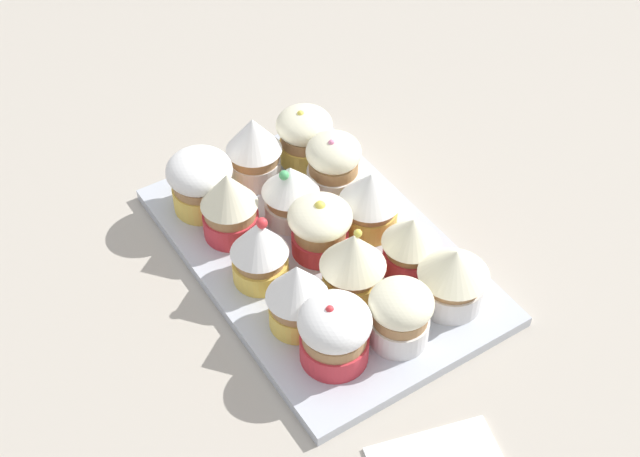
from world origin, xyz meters
TOP-DOWN VIEW (x-y plane):
  - ground_plane at (0.00, 0.00)cm, footprint 180.00×180.00cm
  - baking_tray at (0.00, 0.00)cm, footprint 36.14×23.73cm
  - cupcake_0 at (-11.98, -6.87)cm, footprint 6.84×6.84cm
  - cupcake_1 at (-6.86, -6.25)cm, footprint 5.78×5.78cm
  - cupcake_2 at (0.46, -6.79)cm, footprint 5.62×5.62cm
  - cupcake_3 at (6.73, -6.75)cm, footprint 5.79×5.79cm
  - cupcake_4 at (11.72, -6.04)cm, footprint 6.52×6.52cm
  - cupcake_5 at (-12.90, 0.13)cm, footprint 6.01×6.01cm
  - cupcake_6 at (-5.49, -0.47)cm, footprint 5.91×5.91cm
  - cupcake_7 at (-0.25, 0.41)cm, footprint 6.36×6.36cm
  - cupcake_8 at (6.42, -0.52)cm, footprint 6.26×6.26cm
  - cupcake_9 at (13.13, 0.49)cm, footprint 5.82×5.82cm
  - cupcake_10 at (-12.65, 6.13)cm, footprint 6.16×6.16cm
  - cupcake_11 at (-6.76, 6.04)cm, footprint 5.83×5.83cm
  - cupcake_12 at (0.26, 5.92)cm, footprint 6.33×6.33cm
  - cupcake_13 at (6.91, 5.85)cm, footprint 5.71×5.71cm
  - cupcake_14 at (12.26, 6.66)cm, footprint 6.70×6.70cm

SIDE VIEW (x-z plane):
  - ground_plane at x=0.00cm, z-range -3.00..0.00cm
  - baking_tray at x=0.00cm, z-range 0.00..1.20cm
  - cupcake_7 at x=-0.25cm, z-range 1.21..7.77cm
  - cupcake_9 at x=13.13cm, z-range 1.32..7.83cm
  - cupcake_10 at x=-12.65cm, z-range 1.23..8.09cm
  - cupcake_4 at x=11.72cm, z-range 1.15..8.24cm
  - cupcake_13 at x=6.91cm, z-range 1.34..8.09cm
  - cupcake_14 at x=12.26cm, z-range 1.35..8.13cm
  - cupcake_6 at x=-5.49cm, z-range 1.19..8.38cm
  - cupcake_0 at x=-11.98cm, z-range 1.37..8.24cm
  - cupcake_11 at x=-6.76cm, z-range 1.16..8.45cm
  - cupcake_2 at x=0.46cm, z-range 1.12..8.80cm
  - cupcake_12 at x=0.26cm, z-range 1.38..8.63cm
  - cupcake_3 at x=6.73cm, z-range 1.37..9.01cm
  - cupcake_1 at x=-6.86cm, z-range 1.25..9.14cm
  - cupcake_8 at x=6.42cm, z-range 1.30..9.37cm
  - cupcake_5 at x=-12.90cm, z-range 1.37..9.35cm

